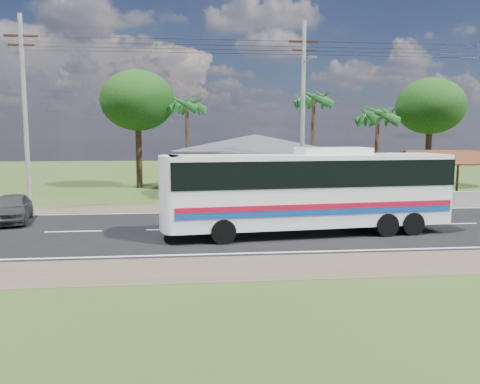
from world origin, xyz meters
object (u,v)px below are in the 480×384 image
object	(u,v)px
waiting_shed	(441,159)
coach_bus	(311,185)
person	(431,193)
small_car	(12,208)
motorcycle	(412,197)

from	to	relation	value
waiting_shed	coach_bus	size ratio (longest dim) A/B	0.42
waiting_shed	person	xyz separation A→B (m)	(-2.20, -2.99, -1.86)
person	small_car	world-z (taller)	person
person	motorcycle	bearing A→B (deg)	-35.02
motorcycle	person	size ratio (longest dim) A/B	1.05
waiting_shed	coach_bus	xyz separation A→B (m)	(-11.52, -10.01, -0.56)
motorcycle	person	world-z (taller)	person
person	small_car	distance (m)	23.59
coach_bus	person	xyz separation A→B (m)	(9.32, 7.01, -1.31)
person	waiting_shed	bearing A→B (deg)	-104.52
waiting_shed	person	world-z (taller)	waiting_shed
small_car	waiting_shed	bearing A→B (deg)	0.76
motorcycle	small_car	xyz separation A→B (m)	(-22.73, -3.84, 0.24)
waiting_shed	coach_bus	bearing A→B (deg)	-139.01
motorcycle	small_car	distance (m)	23.05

